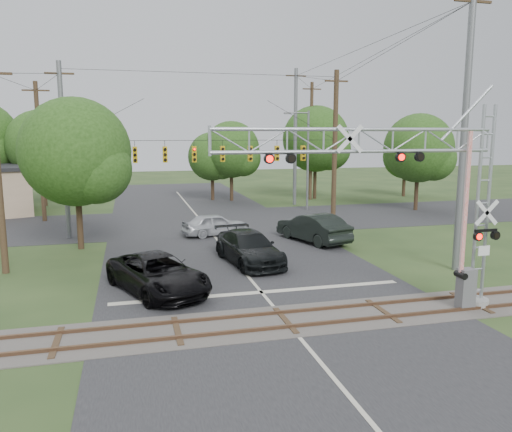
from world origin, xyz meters
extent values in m
plane|color=#273B1B|center=(0.00, 0.00, 0.00)|extent=(160.00, 160.00, 0.00)
cube|color=#242426|center=(0.00, 10.00, 0.01)|extent=(14.00, 90.00, 0.02)
cube|color=#242426|center=(0.00, 24.00, 0.01)|extent=(90.00, 12.00, 0.02)
cube|color=#4E4844|center=(0.00, 2.00, 0.02)|extent=(90.00, 3.20, 0.05)
cube|color=brown|center=(0.00, 1.28, 0.09)|extent=(90.00, 0.12, 0.14)
cube|color=brown|center=(0.00, 2.72, 0.09)|extent=(90.00, 0.12, 0.14)
cylinder|color=gray|center=(7.97, 1.70, 0.17)|extent=(1.00, 1.00, 0.33)
cube|color=silver|center=(7.91, 1.37, 2.39)|extent=(0.50, 0.03, 0.39)
cube|color=slate|center=(7.30, 1.48, 0.83)|extent=(0.61, 0.50, 1.67)
cube|color=red|center=(7.02, 1.48, 4.23)|extent=(0.16, 0.10, 5.56)
cylinder|color=slate|center=(-9.50, 20.00, 5.75)|extent=(0.32, 0.32, 11.50)
cylinder|color=#3C291B|center=(9.50, 20.00, 5.75)|extent=(0.36, 0.36, 11.50)
cylinder|color=black|center=(0.00, 20.00, 6.45)|extent=(19.00, 0.03, 0.03)
cube|color=gold|center=(-7.00, 20.00, 5.50)|extent=(0.30, 0.30, 1.10)
cube|color=gold|center=(-5.00, 20.00, 5.50)|extent=(0.30, 0.30, 1.10)
cube|color=gold|center=(-3.00, 20.00, 5.50)|extent=(0.30, 0.30, 1.10)
cube|color=gold|center=(-1.00, 20.00, 5.50)|extent=(0.30, 0.30, 1.10)
cube|color=gold|center=(1.00, 20.00, 5.50)|extent=(0.30, 0.30, 1.10)
cube|color=gold|center=(3.00, 20.00, 5.50)|extent=(0.30, 0.30, 1.10)
cube|color=gold|center=(5.00, 20.00, 5.50)|extent=(0.30, 0.30, 1.10)
cube|color=gold|center=(7.00, 20.00, 5.50)|extent=(0.30, 0.30, 1.10)
imported|color=black|center=(-4.39, 6.73, 0.83)|extent=(4.86, 6.60, 1.67)
imported|color=black|center=(0.66, 10.59, 0.85)|extent=(3.21, 6.17, 1.71)
imported|color=#AEB0B6|center=(0.13, 18.46, 0.77)|extent=(4.78, 2.74, 1.53)
imported|color=black|center=(5.93, 14.85, 0.93)|extent=(3.56, 5.96, 1.86)
cylinder|color=slate|center=(10.27, 27.86, 4.47)|extent=(0.20, 0.20, 8.93)
cylinder|color=slate|center=(9.28, 27.86, 8.73)|extent=(1.99, 0.12, 0.12)
cube|color=slate|center=(8.28, 27.86, 8.68)|extent=(0.60, 0.25, 0.15)
cylinder|color=#3C291B|center=(-12.14, 27.39, 5.45)|extent=(0.34, 0.34, 10.89)
cube|color=#3C291B|center=(-12.14, 27.39, 10.19)|extent=(2.00, 0.12, 0.12)
cylinder|color=slate|center=(10.21, 31.31, 6.50)|extent=(0.34, 0.34, 13.01)
cube|color=#3C291B|center=(10.21, 31.31, 12.31)|extent=(2.00, 0.12, 0.12)
cylinder|color=slate|center=(10.65, 6.72, 6.90)|extent=(0.34, 0.34, 13.79)
cube|color=#3C291B|center=(10.65, 6.72, 13.09)|extent=(2.00, 0.12, 0.12)
cylinder|color=#3C291B|center=(13.11, 34.72, 6.07)|extent=(0.34, 0.34, 12.14)
cube|color=#3C291B|center=(13.11, 34.72, 11.44)|extent=(2.00, 0.12, 0.12)
cylinder|color=#382719|center=(-13.44, 36.65, 2.10)|extent=(0.36, 0.36, 4.20)
sphere|color=#1F4112|center=(-13.44, 36.65, 5.92)|extent=(6.49, 6.49, 6.49)
cylinder|color=#382719|center=(-8.44, 16.42, 2.07)|extent=(0.36, 0.36, 4.15)
sphere|color=#1F4112|center=(-8.44, 16.42, 5.84)|extent=(6.41, 6.41, 6.41)
cylinder|color=#382719|center=(2.98, 36.74, 1.62)|extent=(0.36, 0.36, 3.24)
sphere|color=#1F4112|center=(2.98, 36.74, 4.57)|extent=(5.01, 5.01, 5.01)
cylinder|color=#382719|center=(4.82, 35.80, 1.88)|extent=(0.36, 0.36, 3.76)
sphere|color=#1F4112|center=(4.82, 35.80, 5.30)|extent=(5.81, 5.81, 5.81)
cylinder|color=#382719|center=(13.82, 35.25, 2.26)|extent=(0.36, 0.36, 4.52)
sphere|color=#1F4112|center=(13.82, 35.25, 6.37)|extent=(6.99, 6.99, 6.99)
cylinder|color=#382719|center=(19.83, 25.25, 2.00)|extent=(0.36, 0.36, 4.00)
sphere|color=#1F4112|center=(19.83, 25.25, 5.63)|extent=(6.18, 6.18, 6.18)
cylinder|color=#382719|center=(24.20, 34.75, 1.56)|extent=(0.36, 0.36, 3.12)
sphere|color=#1F4112|center=(24.20, 34.75, 4.40)|extent=(4.83, 4.83, 4.83)
camera|label=1|loc=(-5.41, -14.86, 6.91)|focal=35.00mm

